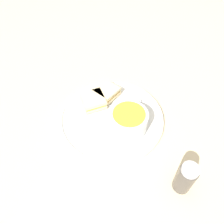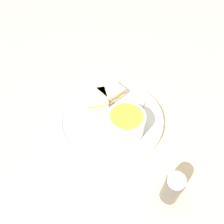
% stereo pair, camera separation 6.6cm
% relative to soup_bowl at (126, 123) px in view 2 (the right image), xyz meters
% --- Properties ---
extents(ground_plane, '(2.40, 2.40, 0.00)m').
position_rel_soup_bowl_xyz_m(ground_plane, '(0.06, -0.02, -0.05)').
color(ground_plane, beige).
extents(plate, '(0.32, 0.32, 0.02)m').
position_rel_soup_bowl_xyz_m(plate, '(0.06, -0.02, -0.04)').
color(plate, white).
rests_on(plate, ground_plane).
extents(soup_bowl, '(0.11, 0.11, 0.06)m').
position_rel_soup_bowl_xyz_m(soup_bowl, '(0.00, 0.00, 0.00)').
color(soup_bowl, white).
rests_on(soup_bowl, plate).
extents(spoon, '(0.04, 0.13, 0.01)m').
position_rel_soup_bowl_xyz_m(spoon, '(-0.00, -0.10, -0.03)').
color(spoon, silver).
rests_on(spoon, plate).
extents(sandwich_half_near, '(0.09, 0.09, 0.03)m').
position_rel_soup_bowl_xyz_m(sandwich_half_near, '(0.11, -0.10, -0.02)').
color(sandwich_half_near, beige).
rests_on(sandwich_half_near, plate).
extents(sandwich_half_far, '(0.10, 0.10, 0.03)m').
position_rel_soup_bowl_xyz_m(sandwich_half_far, '(0.13, -0.05, -0.02)').
color(sandwich_half_far, beige).
rests_on(sandwich_half_far, plate).
extents(salt_shaker, '(0.04, 0.04, 0.10)m').
position_rel_soup_bowl_xyz_m(salt_shaker, '(-0.18, 0.11, -0.00)').
color(salt_shaker, '#4C4742').
rests_on(salt_shaker, ground_plane).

